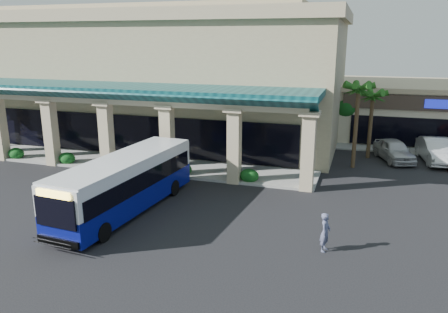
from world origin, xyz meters
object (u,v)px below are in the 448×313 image
at_px(pedestrian, 325,232).
at_px(car_white, 436,150).
at_px(car_silver, 394,150).
at_px(transit_bus, 126,185).

height_order(pedestrian, car_white, car_white).
xyz_separation_m(pedestrian, car_silver, (3.56, 16.20, -0.06)).
xyz_separation_m(transit_bus, car_silver, (13.82, 14.82, -0.67)).
bearing_deg(car_silver, car_white, -9.23).
relative_size(transit_bus, pedestrian, 6.15).
xyz_separation_m(pedestrian, car_white, (6.47, 16.70, 0.01)).
bearing_deg(car_white, transit_bus, -144.38).
relative_size(pedestrian, car_white, 0.32).
xyz_separation_m(car_silver, car_white, (2.91, 0.50, 0.07)).
relative_size(pedestrian, car_silver, 0.37).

